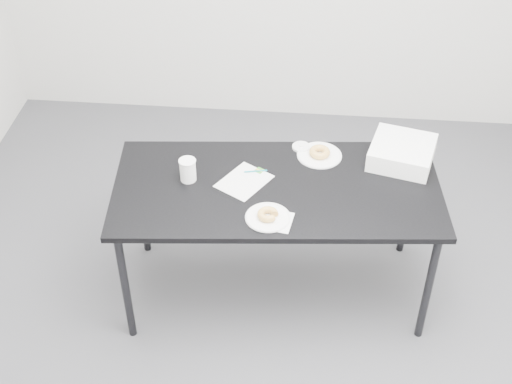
# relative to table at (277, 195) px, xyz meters

# --- Properties ---
(floor) EXTENTS (4.00, 4.00, 0.00)m
(floor) POSITION_rel_table_xyz_m (-0.16, -0.10, -0.72)
(floor) COLOR #45454A
(floor) RESTS_ON ground
(table) EXTENTS (1.77, 0.95, 0.78)m
(table) POSITION_rel_table_xyz_m (0.00, 0.00, 0.00)
(table) COLOR black
(table) RESTS_ON floor
(scorecard) EXTENTS (0.32, 0.34, 0.00)m
(scorecard) POSITION_rel_table_xyz_m (-0.17, 0.02, 0.06)
(scorecard) COLOR white
(scorecard) RESTS_ON table
(logo_patch) EXTENTS (0.06, 0.06, 0.00)m
(logo_patch) POSITION_rel_table_xyz_m (-0.10, 0.12, 0.06)
(logo_patch) COLOR #39922A
(logo_patch) RESTS_ON scorecard
(pen) EXTENTS (0.12, 0.03, 0.01)m
(pen) POSITION_rel_table_xyz_m (-0.12, 0.11, 0.07)
(pen) COLOR #0B6D7D
(pen) RESTS_ON scorecard
(napkin) EXTENTS (0.18, 0.18, 0.00)m
(napkin) POSITION_rel_table_xyz_m (0.01, -0.27, 0.06)
(napkin) COLOR white
(napkin) RESTS_ON table
(plate_near) EXTENTS (0.22, 0.22, 0.01)m
(plate_near) POSITION_rel_table_xyz_m (-0.03, -0.25, 0.06)
(plate_near) COLOR white
(plate_near) RESTS_ON napkin
(donut_near) EXTENTS (0.13, 0.13, 0.04)m
(donut_near) POSITION_rel_table_xyz_m (-0.03, -0.25, 0.09)
(donut_near) COLOR #CB8740
(donut_near) RESTS_ON plate_near
(plate_far) EXTENTS (0.25, 0.25, 0.01)m
(plate_far) POSITION_rel_table_xyz_m (0.21, 0.29, 0.06)
(plate_far) COLOR white
(plate_far) RESTS_ON table
(donut_far) EXTENTS (0.13, 0.13, 0.04)m
(donut_far) POSITION_rel_table_xyz_m (0.21, 0.29, 0.08)
(donut_far) COLOR #CB8740
(donut_far) RESTS_ON plate_far
(coffee_cup) EXTENTS (0.08, 0.08, 0.13)m
(coffee_cup) POSITION_rel_table_xyz_m (-0.47, 0.01, 0.12)
(coffee_cup) COLOR white
(coffee_cup) RESTS_ON table
(cup_lid) EXTENTS (0.10, 0.10, 0.01)m
(cup_lid) POSITION_rel_table_xyz_m (0.11, 0.35, 0.07)
(cup_lid) COLOR white
(cup_lid) RESTS_ON table
(bakery_box) EXTENTS (0.40, 0.40, 0.11)m
(bakery_box) POSITION_rel_table_xyz_m (0.66, 0.28, 0.11)
(bakery_box) COLOR white
(bakery_box) RESTS_ON table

